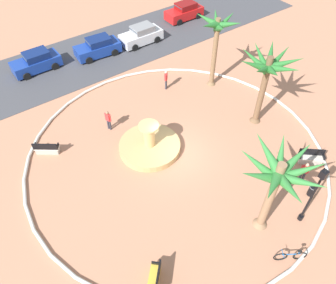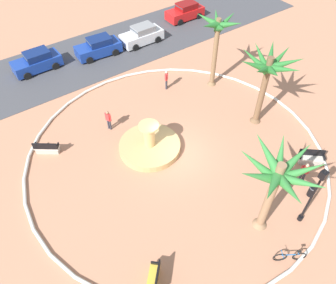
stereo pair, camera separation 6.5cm
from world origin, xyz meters
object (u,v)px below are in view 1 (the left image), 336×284
object	(u,v)px
bench_west	(310,158)
lamppost	(314,192)
bench_east	(154,281)
person_cyclist_helmet	(304,172)
palm_tree_mid_plaza	(268,69)
person_cyclist_photo	(166,79)
parked_car_rightmost	(184,12)
fountain	(150,146)
bicycle_red_frame	(290,256)
palm_tree_by_curb	(278,177)
palm_tree_near_fountain	(217,33)
trash_bin	(312,191)
bench_north	(47,149)
parked_car_third	(141,35)
parked_car_second	(98,47)
parked_car_leftmost	(36,62)
person_pedestrian_stroll	(108,119)

from	to	relation	value
bench_west	lamppost	bearing A→B (deg)	-148.34
bench_east	person_cyclist_helmet	bearing A→B (deg)	-0.59
bench_west	palm_tree_mid_plaza	bearing A→B (deg)	89.12
person_cyclist_photo	parked_car_rightmost	bearing A→B (deg)	45.34
fountain	bicycle_red_frame	bearing A→B (deg)	-82.11
palm_tree_by_curb	palm_tree_mid_plaza	xyz separation A→B (m)	(5.96, 6.15, 0.16)
palm_tree_near_fountain	trash_bin	world-z (taller)	palm_tree_near_fountain
bench_east	lamppost	distance (m)	9.09
parked_car_rightmost	bench_north	bearing A→B (deg)	-152.77
parked_car_rightmost	fountain	bearing A→B (deg)	-134.76
bench_north	person_cyclist_photo	size ratio (longest dim) A/B	0.95
trash_bin	parked_car_third	distance (m)	20.66
fountain	palm_tree_mid_plaza	size ratio (longest dim) A/B	0.74
palm_tree_mid_plaza	person_cyclist_helmet	distance (m)	6.76
palm_tree_mid_plaza	parked_car_third	distance (m)	14.56
palm_tree_by_curb	parked_car_second	bearing A→B (deg)	87.58
parked_car_leftmost	bench_west	bearing A→B (deg)	-63.09
palm_tree_mid_plaza	bicycle_red_frame	size ratio (longest dim) A/B	3.76
parked_car_second	bench_west	bearing A→B (deg)	-75.52
bench_north	bicycle_red_frame	xyz separation A→B (m)	(7.12, -14.26, 0.04)
bicycle_red_frame	parked_car_leftmost	bearing A→B (deg)	99.69
bench_east	bench_north	bearing A→B (deg)	94.47
bench_west	fountain	bearing A→B (deg)	137.78
bench_east	parked_car_second	distance (m)	21.31
palm_tree_near_fountain	palm_tree_mid_plaza	xyz separation A→B (m)	(-0.31, -5.20, -0.18)
bench_north	trash_bin	xyz separation A→B (m)	(11.33, -12.34, 0.04)
bench_west	parked_car_third	world-z (taller)	parked_car_third
parked_car_third	person_pedestrian_stroll	bearing A→B (deg)	-133.69
trash_bin	parked_car_second	size ratio (longest dim) A/B	0.18
bench_west	person_cyclist_helmet	distance (m)	1.96
palm_tree_by_curb	parked_car_rightmost	xyz separation A→B (m)	(11.51, 21.75, -3.44)
fountain	person_cyclist_photo	bearing A→B (deg)	45.07
palm_tree_near_fountain	lamppost	bearing A→B (deg)	-108.84
lamppost	parked_car_leftmost	xyz separation A→B (m)	(-6.47, 22.75, -1.79)
fountain	bicycle_red_frame	distance (m)	10.68
person_pedestrian_stroll	parked_car_leftmost	bearing A→B (deg)	97.84
trash_bin	parked_car_second	world-z (taller)	parked_car_second
palm_tree_mid_plaza	person_cyclist_helmet	bearing A→B (deg)	-108.23
palm_tree_mid_plaza	bench_north	size ratio (longest dim) A/B	3.52
fountain	trash_bin	distance (m)	10.35
person_cyclist_helmet	person_pedestrian_stroll	world-z (taller)	person_cyclist_helmet
person_pedestrian_stroll	parked_car_third	world-z (taller)	parked_car_third
palm_tree_by_curb	person_cyclist_photo	size ratio (longest dim) A/B	3.24
palm_tree_by_curb	bench_west	size ratio (longest dim) A/B	3.50
person_pedestrian_stroll	lamppost	bearing A→B (deg)	-68.12
parked_car_second	parked_car_rightmost	size ratio (longest dim) A/B	1.03
bench_west	palm_tree_by_curb	bearing A→B (deg)	-167.61
bench_west	person_cyclist_photo	bearing A→B (deg)	104.07
bench_west	parked_car_second	bearing A→B (deg)	104.48
palm_tree_by_curb	lamppost	world-z (taller)	palm_tree_by_curb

